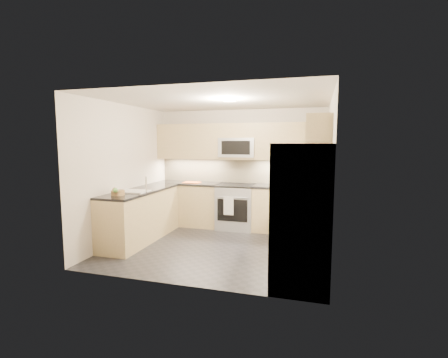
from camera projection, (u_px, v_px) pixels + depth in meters
The scene contains 35 objects.
floor at pixel (218, 247), 5.65m from camera, with size 3.60×3.20×0.00m, color #232328.
ceiling at pixel (218, 100), 5.37m from camera, with size 3.60×3.20×0.02m, color beige.
wall_back at pixel (240, 168), 7.04m from camera, with size 3.60×0.02×2.50m, color beige.
wall_front at pixel (180, 188), 3.98m from camera, with size 3.60×0.02×2.50m, color beige.
wall_left at pixel (126, 173), 6.01m from camera, with size 0.02×3.20×2.50m, color beige.
wall_right at pixel (329, 179), 5.01m from camera, with size 0.02×3.20×2.50m, color beige.
base_cab_back_left at pixel (189, 204), 7.14m from camera, with size 1.42×0.60×0.90m, color tan.
base_cab_back_right at pixel (289, 210), 6.54m from camera, with size 1.42×0.60×0.90m, color tan.
base_cab_right at pixel (308, 225), 5.33m from camera, with size 0.60×1.70×0.90m, color tan.
base_cab_peninsula at pixel (141, 216), 6.02m from camera, with size 0.60×2.00×0.90m, color tan.
countertop_back_left at pixel (188, 183), 7.09m from camera, with size 1.42×0.63×0.04m, color black.
countertop_back_right at pixel (289, 187), 6.49m from camera, with size 1.42×0.63×0.04m, color black.
countertop_right at pixel (309, 197), 5.27m from camera, with size 0.63×1.70×0.04m, color black.
countertop_peninsula at pixel (141, 191), 5.96m from camera, with size 0.63×2.00×0.04m, color black.
upper_cab_back at pixel (238, 142), 6.80m from camera, with size 3.60×0.35×0.75m, color tan.
upper_cab_right at pixel (319, 141), 5.26m from camera, with size 0.35×1.95×0.75m, color tan.
backsplash_back at pixel (240, 171), 7.04m from camera, with size 3.60×0.01×0.51m, color tan.
backsplash_right at pixel (328, 179), 5.45m from camera, with size 0.01×2.30×0.51m, color tan.
gas_range at pixel (236, 207), 6.82m from camera, with size 0.76×0.65×0.91m, color #A6A8AE.
range_cooktop at pixel (236, 185), 6.76m from camera, with size 0.76×0.65×0.03m, color black.
oven_door_glass at pixel (232, 210), 6.50m from camera, with size 0.62×0.02×0.45m, color black.
oven_handle at pixel (232, 197), 6.45m from camera, with size 0.02×0.02×0.60m, color #B2B5BA.
microwave at pixel (238, 148), 6.79m from camera, with size 0.76×0.40×0.40m, color #A4A8AC.
microwave_door at pixel (236, 148), 6.60m from camera, with size 0.60×0.01×0.28m, color black.
refrigerator at pixel (302, 216), 4.05m from camera, with size 0.70×0.90×1.80m, color #989CA0.
fridge_handle_left at pixel (270, 213), 3.98m from camera, with size 0.02×0.02×1.20m, color #B2B5BA.
fridge_handle_right at pixel (274, 207), 4.32m from camera, with size 0.02×0.02×1.20m, color #B2B5BA.
sink_basin at pixel (133, 195), 5.73m from camera, with size 0.52×0.38×0.16m, color white.
faucet at pixel (146, 184), 5.63m from camera, with size 0.03×0.03×0.28m, color silver.
utensil_bowl at pixel (303, 183), 6.36m from camera, with size 0.25×0.25×0.14m, color #53C15F.
cutting_board at pixel (192, 182), 7.03m from camera, with size 0.35×0.25×0.01m, color #F05916.
fruit_basket at pixel (118, 193), 5.36m from camera, with size 0.22×0.22×0.08m, color #A07D4A.
fruit_apple at pixel (114, 190), 5.18m from camera, with size 0.07×0.07×0.07m, color #A22612.
fruit_pear at pixel (115, 190), 5.14m from camera, with size 0.08×0.08×0.08m, color #62A546.
dish_towel_check at pixel (229, 206), 6.47m from camera, with size 0.20×0.02×0.38m, color silver.
Camera 1 is at (1.62, -5.24, 1.81)m, focal length 26.00 mm.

